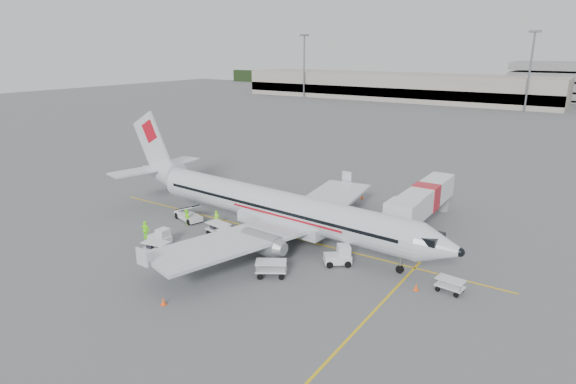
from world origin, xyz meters
name	(u,v)px	position (x,y,z in m)	size (l,w,h in m)	color
ground	(277,234)	(0.00, 0.00, 0.00)	(360.00, 360.00, 0.00)	#56595B
stripe_lead	(277,234)	(0.00, 0.00, 0.01)	(44.00, 0.20, 0.01)	yellow
stripe_cross	(375,310)	(14.00, -8.00, 0.01)	(0.20, 20.00, 0.01)	yellow
terminal_west	(393,86)	(-40.00, 130.00, 4.50)	(110.00, 22.00, 9.00)	gray
treeline	(535,87)	(0.00, 175.00, 3.00)	(300.00, 3.00, 6.00)	black
mast_west	(304,67)	(-70.00, 118.00, 11.00)	(3.20, 1.20, 22.00)	slate
mast_center	(530,72)	(5.00, 118.00, 11.00)	(3.20, 1.20, 22.00)	slate
aircraft	(277,185)	(0.49, -0.63, 5.23)	(37.97, 29.76, 10.47)	silver
jet_bridge	(425,206)	(11.28, 10.23, 2.17)	(3.09, 16.50, 4.33)	silver
belt_loader	(188,209)	(-10.05, -2.00, 1.29)	(4.77, 1.79, 2.59)	silver
tug_fore	(338,255)	(8.31, -2.96, 0.87)	(2.24, 1.29, 1.73)	silver
tug_mid	(222,237)	(-2.33, -5.47, 0.95)	(2.46, 1.41, 1.90)	silver
tug_aft	(160,236)	(-7.56, -8.20, 0.81)	(2.09, 1.20, 1.62)	silver
cart_loaded_a	(156,248)	(-6.05, -10.00, 0.60)	(2.30, 1.36, 1.20)	silver
cart_loaded_b	(219,229)	(-4.48, -3.51, 0.64)	(2.45, 1.45, 1.28)	silver
cart_empty_a	(271,269)	(4.87, -7.79, 0.64)	(2.45, 1.45, 1.28)	silver
cart_empty_b	(450,285)	(17.57, -2.51, 0.53)	(2.04, 1.21, 1.06)	silver
cone_nose	(416,287)	(15.39, -3.67, 0.30)	(0.37, 0.37, 0.60)	#FF5417
cone_port	(362,197)	(2.07, 15.09, 0.30)	(0.36, 0.36, 0.59)	#FF5417
cone_stbd	(163,301)	(1.11, -15.73, 0.31)	(0.38, 0.38, 0.62)	#FF5417
crew_a	(217,218)	(-6.40, -1.61, 0.81)	(0.59, 0.39, 1.62)	#89FB16
crew_b	(186,217)	(-9.29, -3.03, 0.80)	(0.78, 0.61, 1.61)	#89FB16
crew_c	(180,253)	(-3.23, -9.84, 0.81)	(1.04, 0.60, 1.61)	#89FB16
crew_d	(146,230)	(-9.60, -8.11, 0.92)	(1.08, 0.45, 1.84)	#89FB16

